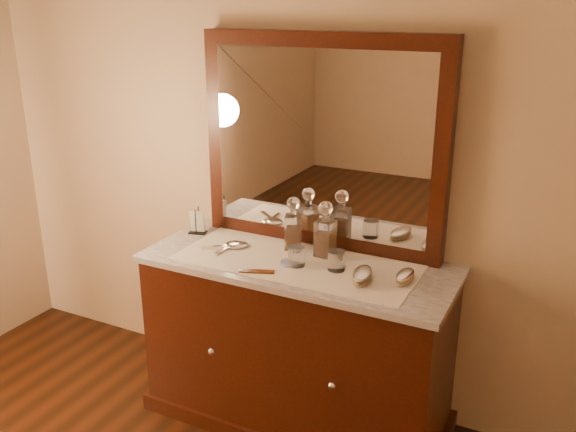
# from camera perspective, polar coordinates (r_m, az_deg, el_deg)

# --- Properties ---
(dresser_cabinet) EXTENTS (1.40, 0.55, 0.82)m
(dresser_cabinet) POSITION_cam_1_polar(r_m,az_deg,el_deg) (3.02, 0.87, -11.86)
(dresser_cabinet) COLOR black
(dresser_cabinet) RESTS_ON floor
(dresser_plinth) EXTENTS (1.46, 0.59, 0.08)m
(dresser_plinth) POSITION_cam_1_polar(r_m,az_deg,el_deg) (3.23, 0.83, -17.48)
(dresser_plinth) COLOR black
(dresser_plinth) RESTS_ON floor
(knob_left) EXTENTS (0.04, 0.04, 0.04)m
(knob_left) POSITION_cam_1_polar(r_m,az_deg,el_deg) (2.92, -7.07, -12.30)
(knob_left) COLOR silver
(knob_left) RESTS_ON dresser_cabinet
(knob_right) EXTENTS (0.04, 0.04, 0.04)m
(knob_right) POSITION_cam_1_polar(r_m,az_deg,el_deg) (2.68, 4.10, -15.39)
(knob_right) COLOR silver
(knob_right) RESTS_ON dresser_cabinet
(marble_top) EXTENTS (1.44, 0.59, 0.03)m
(marble_top) POSITION_cam_1_polar(r_m,az_deg,el_deg) (2.83, 0.91, -4.47)
(marble_top) COLOR white
(marble_top) RESTS_ON dresser_cabinet
(mirror_frame) EXTENTS (1.20, 0.08, 1.00)m
(mirror_frame) POSITION_cam_1_polar(r_m,az_deg,el_deg) (2.88, 3.11, 6.74)
(mirror_frame) COLOR black
(mirror_frame) RESTS_ON marble_top
(mirror_glass) EXTENTS (1.06, 0.01, 0.86)m
(mirror_glass) POSITION_cam_1_polar(r_m,az_deg,el_deg) (2.85, 2.83, 6.61)
(mirror_glass) COLOR white
(mirror_glass) RESTS_ON marble_top
(lace_runner) EXTENTS (1.10, 0.45, 0.00)m
(lace_runner) POSITION_cam_1_polar(r_m,az_deg,el_deg) (2.80, 0.74, -4.30)
(lace_runner) COLOR white
(lace_runner) RESTS_ON marble_top
(pin_dish) EXTENTS (0.11, 0.11, 0.01)m
(pin_dish) POSITION_cam_1_polar(r_m,az_deg,el_deg) (2.78, 0.14, -4.35)
(pin_dish) COLOR silver
(pin_dish) RESTS_ON lace_runner
(comb) EXTENTS (0.16, 0.08, 0.01)m
(comb) POSITION_cam_1_polar(r_m,az_deg,el_deg) (2.70, -2.91, -5.14)
(comb) COLOR brown
(comb) RESTS_ON lace_runner
(napkin_rack) EXTENTS (0.10, 0.08, 0.13)m
(napkin_rack) POSITION_cam_1_polar(r_m,az_deg,el_deg) (3.17, -8.39, -0.65)
(napkin_rack) COLOR black
(napkin_rack) RESTS_ON marble_top
(decanter_left) EXTENTS (0.10, 0.10, 0.26)m
(decanter_left) POSITION_cam_1_polar(r_m,az_deg,el_deg) (2.92, 0.51, -1.19)
(decanter_left) COLOR #904B15
(decanter_left) RESTS_ON lace_runner
(decanter_right) EXTENTS (0.09, 0.09, 0.27)m
(decanter_right) POSITION_cam_1_polar(r_m,az_deg,el_deg) (2.84, 3.47, -1.77)
(decanter_right) COLOR #904B15
(decanter_right) RESTS_ON lace_runner
(brush_near) EXTENTS (0.11, 0.19, 0.05)m
(brush_near) POSITION_cam_1_polar(r_m,az_deg,el_deg) (2.63, 6.87, -5.49)
(brush_near) COLOR #8B7555
(brush_near) RESTS_ON lace_runner
(brush_far) EXTENTS (0.07, 0.15, 0.04)m
(brush_far) POSITION_cam_1_polar(r_m,az_deg,el_deg) (2.66, 10.77, -5.53)
(brush_far) COLOR #8B7555
(brush_far) RESTS_ON lace_runner
(hand_mirror_outer) EXTENTS (0.08, 0.19, 0.02)m
(hand_mirror_outer) POSITION_cam_1_polar(r_m,az_deg,el_deg) (2.98, -5.31, -2.69)
(hand_mirror_outer) COLOR silver
(hand_mirror_outer) RESTS_ON lace_runner
(hand_mirror_inner) EXTENTS (0.21, 0.19, 0.02)m
(hand_mirror_inner) POSITION_cam_1_polar(r_m,az_deg,el_deg) (2.97, -5.12, -2.73)
(hand_mirror_inner) COLOR silver
(hand_mirror_inner) RESTS_ON lace_runner
(tumblers) EXTENTS (0.26, 0.11, 0.09)m
(tumblers) POSITION_cam_1_polar(r_m,az_deg,el_deg) (2.73, 2.65, -3.94)
(tumblers) COLOR white
(tumblers) RESTS_ON lace_runner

